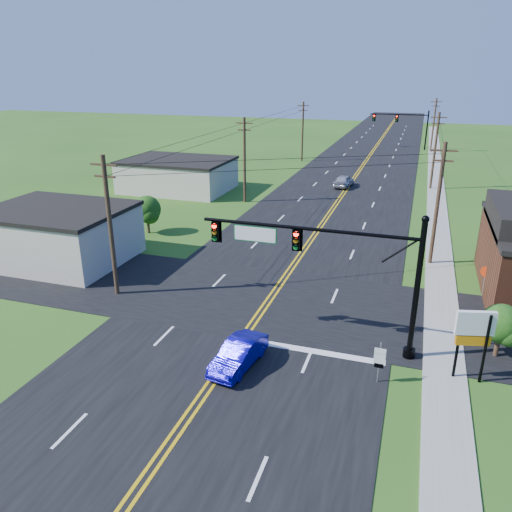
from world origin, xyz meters
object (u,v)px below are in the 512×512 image
(signal_mast_far, at_px, (402,123))
(route_sign, at_px, (379,360))
(blue_car, at_px, (239,355))
(stop_sign, at_px, (485,275))
(signal_mast_main, at_px, (326,260))

(signal_mast_far, bearing_deg, route_sign, -87.65)
(blue_car, distance_m, stop_sign, 17.38)
(signal_mast_main, distance_m, signal_mast_far, 72.00)
(blue_car, height_order, route_sign, route_sign)
(signal_mast_far, distance_m, route_sign, 74.83)
(stop_sign, bearing_deg, blue_car, -109.70)
(signal_mast_main, distance_m, route_sign, 5.45)
(signal_mast_far, distance_m, stop_sign, 63.67)
(signal_mast_far, bearing_deg, stop_sign, -82.26)
(route_sign, height_order, stop_sign, route_sign)
(signal_mast_main, distance_m, stop_sign, 12.89)
(route_sign, distance_m, stop_sign, 12.91)
(blue_car, bearing_deg, route_sign, 14.83)
(blue_car, bearing_deg, signal_mast_main, 53.42)
(signal_mast_main, height_order, signal_mast_far, same)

